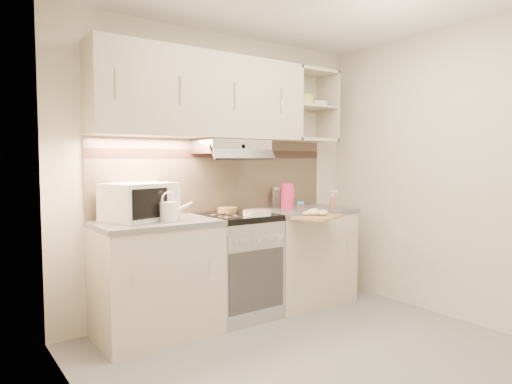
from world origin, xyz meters
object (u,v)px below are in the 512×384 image
at_px(watering_can, 170,210).
at_px(pink_pitcher, 287,196).
at_px(plate_stack, 257,213).
at_px(microwave, 139,202).
at_px(electric_range, 237,265).
at_px(spray_bottle, 333,201).
at_px(glass_jar, 278,197).
at_px(cutting_board, 314,217).

bearing_deg(watering_can, pink_pitcher, 12.21).
bearing_deg(plate_stack, microwave, 162.05).
relative_size(watering_can, plate_stack, 1.11).
xyz_separation_m(electric_range, spray_bottle, (0.93, -0.22, 0.53)).
bearing_deg(glass_jar, microwave, -176.99).
bearing_deg(cutting_board, pink_pitcher, 63.16).
bearing_deg(glass_jar, plate_stack, -144.38).
distance_m(watering_can, plate_stack, 0.76).
relative_size(microwave, watering_can, 2.26).
relative_size(pink_pitcher, cutting_board, 0.58).
bearing_deg(watering_can, cutting_board, -6.95).
xyz_separation_m(electric_range, watering_can, (-0.67, -0.08, 0.53)).
distance_m(glass_jar, cutting_board, 0.56).
xyz_separation_m(electric_range, plate_stack, (0.08, -0.18, 0.47)).
distance_m(microwave, pink_pitcher, 1.45).
xyz_separation_m(microwave, cutting_board, (1.40, -0.47, -0.17)).
xyz_separation_m(plate_stack, glass_jar, (0.52, 0.37, 0.08)).
height_order(microwave, glass_jar, microwave).
relative_size(watering_can, cutting_board, 0.63).
distance_m(electric_range, microwave, 1.03).
height_order(microwave, cutting_board, microwave).
height_order(pink_pitcher, spray_bottle, pink_pitcher).
bearing_deg(pink_pitcher, cutting_board, -80.90).
height_order(watering_can, plate_stack, watering_can).
xyz_separation_m(microwave, glass_jar, (1.43, 0.08, -0.04)).
bearing_deg(microwave, electric_range, -26.33).
distance_m(electric_range, cutting_board, 0.79).
bearing_deg(pink_pitcher, microwave, -166.51).
bearing_deg(microwave, spray_bottle, -29.17).
bearing_deg(spray_bottle, microwave, 166.82).
bearing_deg(pink_pitcher, spray_bottle, -26.63).
bearing_deg(cutting_board, electric_range, 127.42).
bearing_deg(plate_stack, pink_pitcher, 24.82).
bearing_deg(glass_jar, pink_pitcher, -82.75).
relative_size(pink_pitcher, glass_jar, 1.20).
relative_size(electric_range, glass_jar, 4.44).
distance_m(glass_jar, spray_bottle, 0.53).
distance_m(electric_range, plate_stack, 0.51).
bearing_deg(electric_range, plate_stack, -65.32).
xyz_separation_m(watering_can, glass_jar, (1.27, 0.27, 0.02)).
relative_size(glass_jar, spray_bottle, 1.03).
bearing_deg(pink_pitcher, plate_stack, -139.75).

